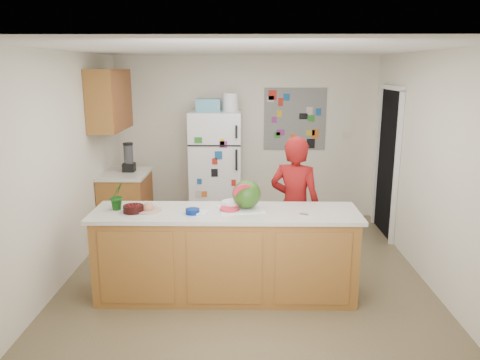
{
  "coord_description": "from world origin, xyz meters",
  "views": [
    {
      "loc": [
        0.01,
        -4.98,
        2.32
      ],
      "look_at": [
        -0.07,
        0.2,
        1.07
      ],
      "focal_mm": 35.0,
      "sensor_mm": 36.0,
      "label": 1
    }
  ],
  "objects_px": {
    "refrigerator": "(216,168)",
    "watermelon": "(247,194)",
    "cherry_bowl": "(133,209)",
    "person": "(295,206)"
  },
  "relations": [
    {
      "from": "watermelon",
      "to": "person",
      "type": "bearing_deg",
      "value": 42.4
    },
    {
      "from": "refrigerator",
      "to": "cherry_bowl",
      "type": "height_order",
      "value": "refrigerator"
    },
    {
      "from": "refrigerator",
      "to": "person",
      "type": "height_order",
      "value": "refrigerator"
    },
    {
      "from": "refrigerator",
      "to": "watermelon",
      "type": "xyz_separation_m",
      "value": [
        0.46,
        -2.31,
        0.23
      ]
    },
    {
      "from": "refrigerator",
      "to": "cherry_bowl",
      "type": "xyz_separation_m",
      "value": [
        -0.66,
        -2.43,
        0.11
      ]
    },
    {
      "from": "refrigerator",
      "to": "person",
      "type": "relative_size",
      "value": 1.06
    },
    {
      "from": "refrigerator",
      "to": "cherry_bowl",
      "type": "distance_m",
      "value": 2.52
    },
    {
      "from": "refrigerator",
      "to": "watermelon",
      "type": "height_order",
      "value": "refrigerator"
    },
    {
      "from": "refrigerator",
      "to": "watermelon",
      "type": "distance_m",
      "value": 2.36
    },
    {
      "from": "person",
      "to": "cherry_bowl",
      "type": "bearing_deg",
      "value": 43.32
    }
  ]
}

